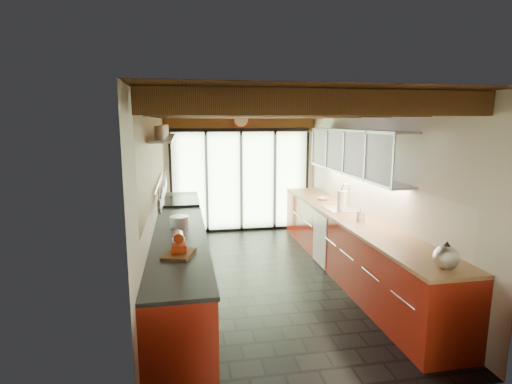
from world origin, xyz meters
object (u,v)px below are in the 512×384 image
kettle (446,256)px  soap_bottle (361,214)px  bowl (323,199)px  stand_mixer (179,244)px  paper_towel (341,201)px

kettle → soap_bottle: bearing=90.0°
soap_bottle → bowl: bearing=90.0°
kettle → bowl: (0.00, 3.44, -0.10)m
stand_mixer → kettle: size_ratio=0.83×
soap_bottle → bowl: 1.56m
soap_bottle → stand_mixer: bearing=-159.4°
stand_mixer → paper_towel: paper_towel is taller
stand_mixer → soap_bottle: (2.54, 0.96, 0.01)m
stand_mixer → kettle: 2.70m
kettle → stand_mixer: bearing=160.0°
kettle → bowl: 3.44m
stand_mixer → paper_towel: 3.04m
paper_towel → soap_bottle: bearing=-90.0°
soap_bottle → paper_towel: bearing=90.0°
bowl → paper_towel: bearing=-90.0°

